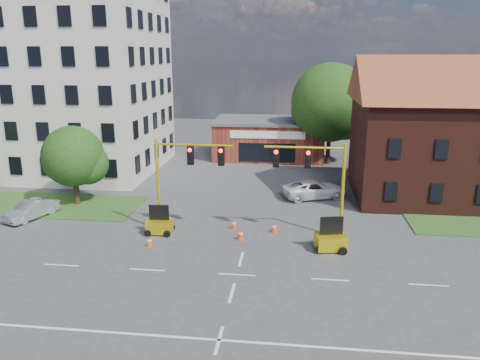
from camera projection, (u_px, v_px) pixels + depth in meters
The scene contains 17 objects.
ground at pixel (237, 275), 25.28m from camera, with size 120.00×120.00×0.00m, color #414144.
grass_verge_nw at pixel (3, 203), 37.12m from camera, with size 22.00×6.00×0.08m, color #2C501E.
lane_markings at pixel (229, 303), 22.41m from camera, with size 60.00×36.00×0.01m, color white, non-canonical shape.
office_block at pixel (62, 66), 45.81m from camera, with size 18.40×15.40×20.60m.
brick_shop at pixel (269, 138), 53.43m from camera, with size 12.40×8.40×4.30m.
tree_large at pixel (335, 105), 48.77m from camera, with size 8.61×8.20×10.68m.
tree_nw_front at pixel (77, 158), 35.99m from camera, with size 4.93×4.69×6.25m.
signal_mast_west at pixel (182, 174), 30.49m from camera, with size 5.30×0.60×6.20m.
signal_mast_east at pixel (317, 179), 29.50m from camera, with size 5.30×0.60×6.20m.
trailer_west at pixel (160, 225), 30.88m from camera, with size 1.74×1.22×1.90m.
trailer_east at pixel (331, 240), 28.25m from camera, with size 2.01×1.55×2.05m.
cone_a at pixel (149, 242), 28.81m from camera, with size 0.40×0.40×0.70m.
cone_b at pixel (234, 224), 31.74m from camera, with size 0.40×0.40×0.70m.
cone_c at pixel (240, 235), 29.92m from camera, with size 0.40×0.40×0.70m.
cone_d at pixel (274, 228), 31.11m from camera, with size 0.40×0.40×0.70m.
pickup_white at pixel (314, 189), 38.46m from camera, with size 2.42×5.25×1.46m, color white.
sedan_silver_front at pixel (31, 210), 33.68m from camera, with size 1.40×4.01×1.32m, color #A4A5AC.
Camera 1 is at (2.88, -22.85, 11.62)m, focal length 35.00 mm.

